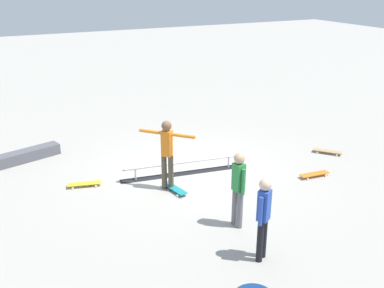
{
  "coord_description": "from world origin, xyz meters",
  "views": [
    {
      "loc": [
        4.63,
        9.51,
        4.87
      ],
      "look_at": [
        0.26,
        0.6,
        1.0
      ],
      "focal_mm": 41.26,
      "sensor_mm": 36.0,
      "label": 1
    }
  ],
  "objects_px": {
    "bystander_green_shirt": "(238,186)",
    "skater_main": "(167,150)",
    "grind_rail": "(183,168)",
    "bystander_blue_shirt": "(263,215)",
    "loose_skateboard_yellow": "(84,184)",
    "skateboard_main": "(175,188)",
    "loose_skateboard_natural": "(328,151)",
    "loose_skateboard_orange": "(314,174)",
    "skate_ledge": "(19,157)"
  },
  "relations": [
    {
      "from": "bystander_green_shirt",
      "to": "skater_main",
      "type": "bearing_deg",
      "value": -172.16
    },
    {
      "from": "skater_main",
      "to": "bystander_green_shirt",
      "type": "distance_m",
      "value": 2.24
    },
    {
      "from": "grind_rail",
      "to": "bystander_blue_shirt",
      "type": "relative_size",
      "value": 2.04
    },
    {
      "from": "loose_skateboard_yellow",
      "to": "skateboard_main",
      "type": "bearing_deg",
      "value": 161.56
    },
    {
      "from": "grind_rail",
      "to": "skateboard_main",
      "type": "xyz_separation_m",
      "value": [
        0.61,
        0.8,
        -0.07
      ]
    },
    {
      "from": "grind_rail",
      "to": "loose_skateboard_natural",
      "type": "xyz_separation_m",
      "value": [
        -4.3,
        0.6,
        -0.07
      ]
    },
    {
      "from": "grind_rail",
      "to": "bystander_green_shirt",
      "type": "bearing_deg",
      "value": 96.69
    },
    {
      "from": "bystander_blue_shirt",
      "to": "loose_skateboard_yellow",
      "type": "relative_size",
      "value": 1.96
    },
    {
      "from": "skater_main",
      "to": "skateboard_main",
      "type": "relative_size",
      "value": 2.09
    },
    {
      "from": "skateboard_main",
      "to": "loose_skateboard_natural",
      "type": "height_order",
      "value": "same"
    },
    {
      "from": "bystander_green_shirt",
      "to": "loose_skateboard_natural",
      "type": "xyz_separation_m",
      "value": [
        -4.38,
        -2.16,
        -0.84
      ]
    },
    {
      "from": "bystander_blue_shirt",
      "to": "loose_skateboard_orange",
      "type": "bearing_deg",
      "value": 2.76
    },
    {
      "from": "skater_main",
      "to": "skate_ledge",
      "type": "bearing_deg",
      "value": 179.8
    },
    {
      "from": "skate_ledge",
      "to": "loose_skateboard_natural",
      "type": "height_order",
      "value": "skate_ledge"
    },
    {
      "from": "skateboard_main",
      "to": "bystander_green_shirt",
      "type": "relative_size",
      "value": 0.51
    },
    {
      "from": "skate_ledge",
      "to": "skater_main",
      "type": "distance_m",
      "value": 4.52
    },
    {
      "from": "loose_skateboard_yellow",
      "to": "loose_skateboard_orange",
      "type": "distance_m",
      "value": 5.77
    },
    {
      "from": "bystander_green_shirt",
      "to": "loose_skateboard_yellow",
      "type": "bearing_deg",
      "value": -150.97
    },
    {
      "from": "skater_main",
      "to": "bystander_blue_shirt",
      "type": "height_order",
      "value": "skater_main"
    },
    {
      "from": "bystander_green_shirt",
      "to": "bystander_blue_shirt",
      "type": "bearing_deg",
      "value": -17.93
    },
    {
      "from": "skater_main",
      "to": "loose_skateboard_orange",
      "type": "relative_size",
      "value": 2.12
    },
    {
      "from": "bystander_green_shirt",
      "to": "bystander_blue_shirt",
      "type": "relative_size",
      "value": 1.0
    },
    {
      "from": "loose_skateboard_orange",
      "to": "loose_skateboard_yellow",
      "type": "bearing_deg",
      "value": 164.15
    },
    {
      "from": "bystander_green_shirt",
      "to": "loose_skateboard_orange",
      "type": "bearing_deg",
      "value": 102.23
    },
    {
      "from": "skate_ledge",
      "to": "loose_skateboard_yellow",
      "type": "height_order",
      "value": "skate_ledge"
    },
    {
      "from": "skate_ledge",
      "to": "loose_skateboard_orange",
      "type": "xyz_separation_m",
      "value": [
        -6.65,
        4.28,
        -0.08
      ]
    },
    {
      "from": "skate_ledge",
      "to": "bystander_blue_shirt",
      "type": "xyz_separation_m",
      "value": [
        -3.45,
        6.56,
        0.76
      ]
    },
    {
      "from": "loose_skateboard_yellow",
      "to": "bystander_green_shirt",
      "type": "bearing_deg",
      "value": 141.3
    },
    {
      "from": "skater_main",
      "to": "bystander_blue_shirt",
      "type": "distance_m",
      "value": 3.34
    },
    {
      "from": "skate_ledge",
      "to": "bystander_blue_shirt",
      "type": "distance_m",
      "value": 7.45
    },
    {
      "from": "skateboard_main",
      "to": "loose_skateboard_yellow",
      "type": "xyz_separation_m",
      "value": [
        1.87,
        -1.19,
        0.0
      ]
    },
    {
      "from": "skate_ledge",
      "to": "skater_main",
      "type": "height_order",
      "value": "skater_main"
    },
    {
      "from": "skater_main",
      "to": "loose_skateboard_yellow",
      "type": "relative_size",
      "value": 2.09
    },
    {
      "from": "bystander_green_shirt",
      "to": "loose_skateboard_yellow",
      "type": "distance_m",
      "value": 4.05
    },
    {
      "from": "skateboard_main",
      "to": "loose_skateboard_natural",
      "type": "bearing_deg",
      "value": 80.47
    },
    {
      "from": "skate_ledge",
      "to": "skateboard_main",
      "type": "height_order",
      "value": "skate_ledge"
    },
    {
      "from": "skate_ledge",
      "to": "bystander_green_shirt",
      "type": "height_order",
      "value": "bystander_green_shirt"
    },
    {
      "from": "loose_skateboard_yellow",
      "to": "loose_skateboard_orange",
      "type": "height_order",
      "value": "same"
    },
    {
      "from": "grind_rail",
      "to": "loose_skateboard_natural",
      "type": "bearing_deg",
      "value": -179.52
    },
    {
      "from": "bystander_green_shirt",
      "to": "loose_skateboard_natural",
      "type": "relative_size",
      "value": 2.2
    },
    {
      "from": "skateboard_main",
      "to": "bystander_blue_shirt",
      "type": "height_order",
      "value": "bystander_blue_shirt"
    },
    {
      "from": "loose_skateboard_natural",
      "to": "grind_rail",
      "type": "bearing_deg",
      "value": 41.04
    },
    {
      "from": "grind_rail",
      "to": "loose_skateboard_yellow",
      "type": "relative_size",
      "value": 4.0
    },
    {
      "from": "grind_rail",
      "to": "loose_skateboard_orange",
      "type": "xyz_separation_m",
      "value": [
        -2.92,
        1.64,
        -0.07
      ]
    },
    {
      "from": "skater_main",
      "to": "loose_skateboard_natural",
      "type": "xyz_separation_m",
      "value": [
        -5.0,
        -0.01,
        -0.93
      ]
    },
    {
      "from": "skate_ledge",
      "to": "skater_main",
      "type": "xyz_separation_m",
      "value": [
        -3.03,
        3.25,
        0.85
      ]
    },
    {
      "from": "bystander_blue_shirt",
      "to": "loose_skateboard_natural",
      "type": "relative_size",
      "value": 2.2
    },
    {
      "from": "skate_ledge",
      "to": "skateboard_main",
      "type": "bearing_deg",
      "value": 132.27
    },
    {
      "from": "grind_rail",
      "to": "loose_skateboard_yellow",
      "type": "xyz_separation_m",
      "value": [
        2.48,
        -0.4,
        -0.07
      ]
    },
    {
      "from": "skateboard_main",
      "to": "loose_skateboard_natural",
      "type": "relative_size",
      "value": 1.12
    }
  ]
}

